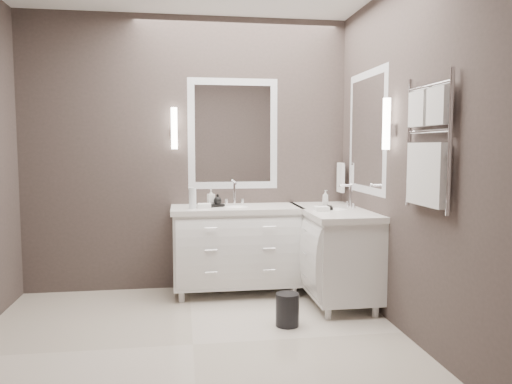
{
  "coord_description": "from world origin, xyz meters",
  "views": [
    {
      "loc": [
        -0.06,
        -3.51,
        1.42
      ],
      "look_at": [
        0.57,
        0.7,
        1.04
      ],
      "focal_mm": 35.0,
      "sensor_mm": 36.0,
      "label": 1
    }
  ],
  "objects": [
    {
      "name": "soap_bottle_b",
      "position": [
        0.27,
        1.21,
        0.93
      ],
      "size": [
        0.08,
        0.08,
        0.1
      ],
      "primitive_type": "imported",
      "rotation": [
        0.0,
        0.0,
        -0.08
      ],
      "color": "black",
      "rests_on": "amenity_tray_back"
    },
    {
      "name": "vanity_back",
      "position": [
        0.45,
        1.23,
        0.49
      ],
      "size": [
        1.24,
        0.59,
        0.97
      ],
      "color": "white",
      "rests_on": "floor"
    },
    {
      "name": "amenity_tray_back",
      "position": [
        0.24,
        1.24,
        0.86
      ],
      "size": [
        0.2,
        0.17,
        0.03
      ],
      "primitive_type": "cube",
      "rotation": [
        0.0,
        0.0,
        0.33
      ],
      "color": "black",
      "rests_on": "vanity_back"
    },
    {
      "name": "wall_back",
      "position": [
        0.0,
        1.5,
        1.35
      ],
      "size": [
        3.2,
        0.01,
        2.7
      ],
      "primitive_type": "cube",
      "color": "#413734",
      "rests_on": "floor"
    },
    {
      "name": "waste_bin",
      "position": [
        0.75,
        0.27,
        0.13
      ],
      "size": [
        0.22,
        0.22,
        0.26
      ],
      "primitive_type": "cylinder",
      "rotation": [
        0.0,
        0.0,
        0.22
      ],
      "color": "black",
      "rests_on": "floor"
    },
    {
      "name": "wall_front",
      "position": [
        0.0,
        -1.5,
        1.35
      ],
      "size": [
        3.2,
        0.01,
        2.7
      ],
      "primitive_type": "cube",
      "color": "#413734",
      "rests_on": "floor"
    },
    {
      "name": "sconce_right",
      "position": [
        1.53,
        0.22,
        1.59
      ],
      "size": [
        0.06,
        0.06,
        0.4
      ],
      "color": "white",
      "rests_on": "wall_right"
    },
    {
      "name": "towel_bar_corner",
      "position": [
        1.54,
        1.36,
        1.12
      ],
      "size": [
        0.03,
        0.22,
        0.3
      ],
      "color": "white",
      "rests_on": "wall_right"
    },
    {
      "name": "sconce_back",
      "position": [
        -0.13,
        1.43,
        1.59
      ],
      "size": [
        0.06,
        0.06,
        0.4
      ],
      "color": "white",
      "rests_on": "wall_back"
    },
    {
      "name": "towel_ladder",
      "position": [
        1.55,
        -0.4,
        1.39
      ],
      "size": [
        0.06,
        0.58,
        0.9
      ],
      "color": "white",
      "rests_on": "wall_right"
    },
    {
      "name": "soap_bottle_c",
      "position": [
        1.24,
        0.9,
        0.95
      ],
      "size": [
        0.08,
        0.08,
        0.15
      ],
      "primitive_type": "imported",
      "rotation": [
        0.0,
        0.0,
        0.39
      ],
      "color": "white",
      "rests_on": "amenity_tray_right"
    },
    {
      "name": "vanity_right",
      "position": [
        1.33,
        0.9,
        0.49
      ],
      "size": [
        0.59,
        1.24,
        0.97
      ],
      "color": "white",
      "rests_on": "floor"
    },
    {
      "name": "soap_bottle_a",
      "position": [
        0.21,
        1.26,
        0.95
      ],
      "size": [
        0.08,
        0.08,
        0.14
      ],
      "primitive_type": "imported",
      "rotation": [
        0.0,
        0.0,
        0.23
      ],
      "color": "white",
      "rests_on": "amenity_tray_back"
    },
    {
      "name": "mirror_right",
      "position": [
        1.59,
        0.8,
        1.55
      ],
      "size": [
        0.02,
        0.9,
        1.1
      ],
      "color": "white",
      "rests_on": "wall_right"
    },
    {
      "name": "mirror_back",
      "position": [
        0.45,
        1.49,
        1.55
      ],
      "size": [
        0.9,
        0.02,
        1.1
      ],
      "color": "white",
      "rests_on": "wall_back"
    },
    {
      "name": "floor",
      "position": [
        0.0,
        0.0,
        -0.01
      ],
      "size": [
        3.2,
        3.0,
        0.01
      ],
      "primitive_type": "cube",
      "color": "beige",
      "rests_on": "ground"
    },
    {
      "name": "water_bottle",
      "position": [
        0.03,
        1.12,
        0.95
      ],
      "size": [
        0.07,
        0.07,
        0.2
      ],
      "primitive_type": "cylinder",
      "rotation": [
        0.0,
        0.0,
        -0.09
      ],
      "color": "silver",
      "rests_on": "vanity_back"
    },
    {
      "name": "amenity_tray_right",
      "position": [
        1.24,
        0.9,
        0.86
      ],
      "size": [
        0.16,
        0.19,
        0.03
      ],
      "primitive_type": "cube",
      "rotation": [
        0.0,
        0.0,
        -0.22
      ],
      "color": "black",
      "rests_on": "vanity_right"
    },
    {
      "name": "wall_right",
      "position": [
        1.6,
        0.0,
        1.35
      ],
      "size": [
        0.01,
        3.0,
        2.7
      ],
      "primitive_type": "cube",
      "color": "#413734",
      "rests_on": "floor"
    }
  ]
}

